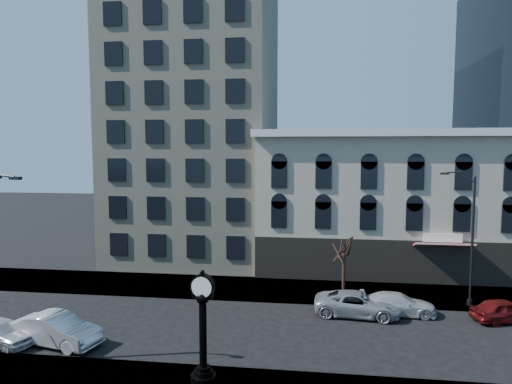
# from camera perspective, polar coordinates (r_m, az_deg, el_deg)

# --- Properties ---
(ground) EXTENTS (160.00, 160.00, 0.00)m
(ground) POSITION_cam_1_polar(r_m,az_deg,el_deg) (29.13, -5.16, -16.57)
(ground) COLOR black
(ground) RESTS_ON ground
(sidewalk_far) EXTENTS (160.00, 6.00, 0.12)m
(sidewalk_far) POSITION_cam_1_polar(r_m,az_deg,el_deg) (36.51, -2.34, -11.88)
(sidewalk_far) COLOR gray
(sidewalk_far) RESTS_ON ground
(cream_tower) EXTENTS (15.90, 15.40, 42.50)m
(cream_tower) POSITION_cam_1_polar(r_m,az_deg,el_deg) (47.60, -7.62, 15.52)
(cream_tower) COLOR beige
(cream_tower) RESTS_ON ground
(victorian_row) EXTENTS (22.60, 11.19, 12.50)m
(victorian_row) POSITION_cam_1_polar(r_m,az_deg,el_deg) (42.94, 15.51, -1.37)
(victorian_row) COLOR #BEB29C
(victorian_row) RESTS_ON ground
(street_clock) EXTENTS (1.20, 1.20, 5.29)m
(street_clock) POSITION_cam_1_polar(r_m,az_deg,el_deg) (22.05, -6.65, -16.93)
(street_clock) COLOR black
(street_clock) RESTS_ON sidewalk_near
(street_lamp_far) EXTENTS (2.40, 0.88, 9.45)m
(street_lamp_far) POSITION_cam_1_polar(r_m,az_deg,el_deg) (34.21, 24.44, -1.20)
(street_lamp_far) COLOR black
(street_lamp_far) RESTS_ON sidewalk_far
(bare_tree_far) EXTENTS (2.96, 2.96, 5.08)m
(bare_tree_far) POSITION_cam_1_polar(r_m,az_deg,el_deg) (34.12, 10.96, -6.45)
(bare_tree_far) COLOR #332019
(bare_tree_far) RESTS_ON sidewalk_far
(car_near_a) EXTENTS (4.56, 2.90, 1.45)m
(car_near_a) POSITION_cam_1_polar(r_m,az_deg,el_deg) (30.15, -29.20, -15.00)
(car_near_a) COLOR silver
(car_near_a) RESTS_ON ground
(car_near_b) EXTENTS (5.51, 2.94, 1.72)m
(car_near_b) POSITION_cam_1_polar(r_m,az_deg,el_deg) (28.71, -23.63, -15.50)
(car_near_b) COLOR silver
(car_near_b) RESTS_ON ground
(car_far_a) EXTENTS (5.81, 3.11, 1.55)m
(car_far_a) POSITION_cam_1_polar(r_m,az_deg,el_deg) (31.44, 12.58, -13.50)
(car_far_a) COLOR #A5A8AD
(car_far_a) RESTS_ON ground
(car_far_b) EXTENTS (4.90, 2.02, 1.42)m
(car_far_b) POSITION_cam_1_polar(r_m,az_deg,el_deg) (32.33, 17.33, -13.21)
(car_far_b) COLOR silver
(car_far_b) RESTS_ON ground
(car_far_c) EXTENTS (4.55, 2.91, 1.44)m
(car_far_c) POSITION_cam_1_polar(r_m,az_deg,el_deg) (33.68, 28.66, -12.85)
(car_far_c) COLOR maroon
(car_far_c) RESTS_ON ground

